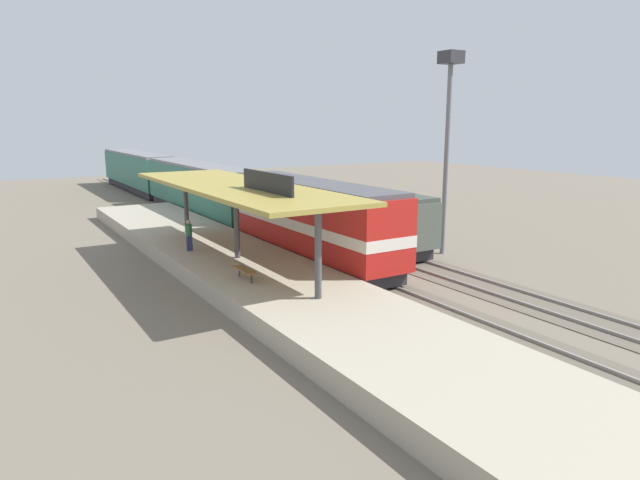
{
  "coord_description": "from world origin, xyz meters",
  "views": [
    {
      "loc": [
        -15.74,
        -26.2,
        7.82
      ],
      "look_at": [
        -1.38,
        -2.92,
        2.0
      ],
      "focal_mm": 31.37,
      "sensor_mm": 36.0,
      "label": 1
    }
  ],
  "objects_px": {
    "locomotive": "(311,220)",
    "passenger_carriage_rear": "(137,171)",
    "person_waiting": "(189,234)",
    "platform_bench": "(245,270)",
    "freight_car": "(358,216)",
    "light_mast": "(449,111)",
    "passenger_carriage_front": "(200,189)"
  },
  "relations": [
    {
      "from": "person_waiting",
      "to": "platform_bench",
      "type": "bearing_deg",
      "value": -88.24
    },
    {
      "from": "passenger_carriage_front",
      "to": "freight_car",
      "type": "relative_size",
      "value": 1.67
    },
    {
      "from": "light_mast",
      "to": "person_waiting",
      "type": "bearing_deg",
      "value": 160.7
    },
    {
      "from": "platform_bench",
      "to": "passenger_carriage_front",
      "type": "relative_size",
      "value": 0.08
    },
    {
      "from": "freight_car",
      "to": "light_mast",
      "type": "bearing_deg",
      "value": -53.11
    },
    {
      "from": "platform_bench",
      "to": "passenger_carriage_rear",
      "type": "height_order",
      "value": "passenger_carriage_rear"
    },
    {
      "from": "passenger_carriage_front",
      "to": "passenger_carriage_rear",
      "type": "distance_m",
      "value": 20.8
    },
    {
      "from": "locomotive",
      "to": "passenger_carriage_front",
      "type": "height_order",
      "value": "locomotive"
    },
    {
      "from": "platform_bench",
      "to": "freight_car",
      "type": "bearing_deg",
      "value": 30.48
    },
    {
      "from": "locomotive",
      "to": "passenger_carriage_front",
      "type": "distance_m",
      "value": 18.0
    },
    {
      "from": "freight_car",
      "to": "platform_bench",
      "type": "bearing_deg",
      "value": -149.52
    },
    {
      "from": "locomotive",
      "to": "passenger_carriage_rear",
      "type": "distance_m",
      "value": 38.8
    },
    {
      "from": "platform_bench",
      "to": "person_waiting",
      "type": "distance_m",
      "value": 6.9
    },
    {
      "from": "light_mast",
      "to": "person_waiting",
      "type": "xyz_separation_m",
      "value": [
        -14.01,
        4.91,
        -6.54
      ]
    },
    {
      "from": "platform_bench",
      "to": "passenger_carriage_rear",
      "type": "xyz_separation_m",
      "value": [
        6.0,
        43.16,
        0.97
      ]
    },
    {
      "from": "light_mast",
      "to": "passenger_carriage_rear",
      "type": "bearing_deg",
      "value": 100.72
    },
    {
      "from": "locomotive",
      "to": "freight_car",
      "type": "distance_m",
      "value": 4.99
    },
    {
      "from": "locomotive",
      "to": "light_mast",
      "type": "relative_size",
      "value": 1.23
    },
    {
      "from": "platform_bench",
      "to": "light_mast",
      "type": "distance_m",
      "value": 15.62
    },
    {
      "from": "passenger_carriage_front",
      "to": "passenger_carriage_rear",
      "type": "height_order",
      "value": "same"
    },
    {
      "from": "platform_bench",
      "to": "passenger_carriage_front",
      "type": "height_order",
      "value": "passenger_carriage_front"
    },
    {
      "from": "passenger_carriage_front",
      "to": "freight_car",
      "type": "distance_m",
      "value": 16.77
    },
    {
      "from": "locomotive",
      "to": "person_waiting",
      "type": "relative_size",
      "value": 8.44
    },
    {
      "from": "platform_bench",
      "to": "freight_car",
      "type": "xyz_separation_m",
      "value": [
        10.6,
        6.24,
        0.63
      ]
    },
    {
      "from": "locomotive",
      "to": "passenger_carriage_rear",
      "type": "relative_size",
      "value": 0.72
    },
    {
      "from": "passenger_carriage_rear",
      "to": "person_waiting",
      "type": "xyz_separation_m",
      "value": [
        -6.21,
        -36.28,
        -0.46
      ]
    },
    {
      "from": "passenger_carriage_rear",
      "to": "person_waiting",
      "type": "relative_size",
      "value": 11.7
    },
    {
      "from": "passenger_carriage_rear",
      "to": "freight_car",
      "type": "relative_size",
      "value": 1.67
    },
    {
      "from": "locomotive",
      "to": "passenger_carriage_front",
      "type": "xyz_separation_m",
      "value": [
        0.0,
        18.0,
        -0.1
      ]
    },
    {
      "from": "platform_bench",
      "to": "light_mast",
      "type": "relative_size",
      "value": 0.15
    },
    {
      "from": "platform_bench",
      "to": "person_waiting",
      "type": "xyz_separation_m",
      "value": [
        -0.21,
        6.88,
        0.51
      ]
    },
    {
      "from": "platform_bench",
      "to": "freight_car",
      "type": "distance_m",
      "value": 12.32
    }
  ]
}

